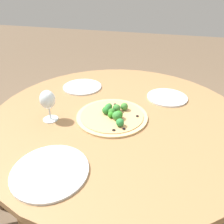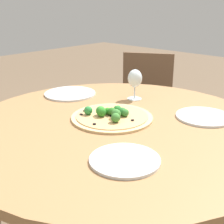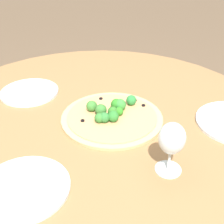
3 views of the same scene
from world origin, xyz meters
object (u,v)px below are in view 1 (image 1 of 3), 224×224
at_px(pizza, 113,115).
at_px(plate_side, 167,97).
at_px(plate_near, 50,171).
at_px(plate_far, 82,87).
at_px(wine_glass, 48,101).

xyz_separation_m(pizza, plate_side, (0.29, -0.25, -0.01)).
distance_m(plate_near, plate_far, 0.73).
relative_size(plate_near, plate_far, 1.13).
bearing_deg(wine_glass, plate_near, -150.46).
xyz_separation_m(plate_far, plate_side, (0.00, -0.54, 0.00)).
bearing_deg(plate_far, plate_near, -166.09).
bearing_deg(plate_far, wine_glass, 179.83).
relative_size(plate_far, plate_side, 1.06).
height_order(plate_far, plate_side, same).
height_order(wine_glass, plate_near, wine_glass).
bearing_deg(pizza, wine_glass, 110.16).
distance_m(plate_near, plate_side, 0.80).
height_order(pizza, wine_glass, wine_glass).
height_order(pizza, plate_far, pizza).
distance_m(pizza, plate_near, 0.43).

